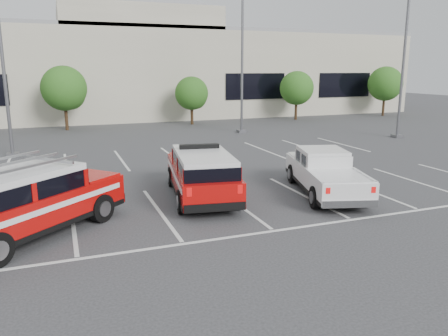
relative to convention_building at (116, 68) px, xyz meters
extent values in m
plane|color=#2F2F31|center=(-0.18, -31.86, -4.72)|extent=(120.00, 120.00, 0.00)
cube|color=silver|center=(-0.18, -27.36, -4.71)|extent=(23.00, 15.00, 0.01)
cube|color=beige|center=(-0.18, 0.14, -0.72)|extent=(60.00, 15.00, 8.00)
cube|color=gray|center=(-0.18, 0.14, 3.43)|extent=(60.00, 15.00, 0.30)
cube|color=beige|center=(1.82, -1.36, 4.28)|extent=(14.00, 12.00, 2.00)
cylinder|color=#3F2B19|center=(-5.18, -9.86, -3.80)|extent=(0.24, 0.24, 1.84)
sphere|color=#235015|center=(-5.18, -9.86, -1.56)|extent=(3.37, 3.37, 3.37)
sphere|color=#235015|center=(-4.78, -9.66, -2.07)|extent=(2.24, 2.24, 2.24)
cylinder|color=#3F2B19|center=(4.82, -9.86, -3.96)|extent=(0.24, 0.24, 1.51)
sphere|color=#235015|center=(4.82, -9.86, -2.11)|extent=(2.77, 2.77, 2.77)
sphere|color=#235015|center=(5.22, -9.66, -2.53)|extent=(1.85, 1.85, 1.85)
cylinder|color=#3F2B19|center=(14.82, -9.86, -3.88)|extent=(0.24, 0.24, 1.67)
sphere|color=#235015|center=(14.82, -9.86, -1.84)|extent=(3.07, 3.07, 3.07)
sphere|color=#235015|center=(15.22, -9.66, -2.30)|extent=(2.05, 2.05, 2.05)
cylinder|color=#3F2B19|center=(24.82, -9.86, -3.80)|extent=(0.24, 0.24, 1.84)
sphere|color=#235015|center=(24.82, -9.86, -1.56)|extent=(3.37, 3.37, 3.37)
sphere|color=#235015|center=(25.22, -9.66, -2.07)|extent=(2.24, 2.24, 2.24)
cube|color=#59595E|center=(-8.18, -19.86, -4.62)|extent=(0.60, 0.60, 0.20)
cylinder|color=#59595E|center=(-8.18, -19.86, 0.28)|extent=(0.18, 0.18, 10.00)
cube|color=#59595E|center=(6.82, -15.86, -4.62)|extent=(0.60, 0.60, 0.20)
cylinder|color=#59595E|center=(6.82, -15.86, 0.28)|extent=(0.18, 0.18, 10.00)
cube|color=#59595E|center=(15.82, -21.86, -4.62)|extent=(0.60, 0.60, 0.20)
cylinder|color=#59595E|center=(15.82, -21.86, 0.28)|extent=(0.18, 0.18, 10.00)
cube|color=#AB0908|center=(-1.08, -30.67, -3.98)|extent=(2.76, 5.62, 0.82)
cube|color=black|center=(-1.15, -31.16, -3.35)|extent=(2.37, 4.05, 0.43)
cube|color=silver|center=(-1.15, -31.16, -3.06)|extent=(2.32, 3.97, 0.16)
cube|color=black|center=(-1.02, -30.33, -2.90)|extent=(1.47, 0.49, 0.15)
cube|color=silver|center=(3.37, -31.92, -4.03)|extent=(3.25, 5.58, 0.76)
cube|color=black|center=(3.50, -31.46, -3.44)|extent=(2.14, 2.26, 0.40)
cube|color=silver|center=(3.50, -31.46, -3.17)|extent=(2.09, 2.22, 0.15)
cube|color=#AB0908|center=(-6.73, -32.56, -3.90)|extent=(5.55, 5.30, 0.91)
cube|color=black|center=(-7.13, -32.92, -3.20)|extent=(4.15, 4.02, 0.48)
cube|color=silver|center=(-7.13, -32.92, -2.88)|extent=(4.07, 3.93, 0.17)
cube|color=#A5A5A8|center=(-7.13, -32.92, -2.57)|extent=(3.91, 3.81, 0.06)
camera|label=1|loc=(-5.74, -45.30, -0.16)|focal=35.00mm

